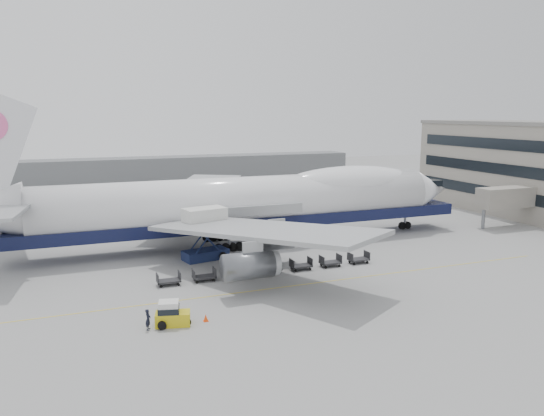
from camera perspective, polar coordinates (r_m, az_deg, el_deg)
name	(u,v)px	position (r m, az deg, el deg)	size (l,w,h in m)	color
ground	(279,269)	(59.05, 0.76, -6.54)	(260.00, 260.00, 0.00)	gray
apron_line	(301,285)	(53.79, 3.18, -8.24)	(60.00, 0.15, 0.01)	gold
hangar	(120,174)	(123.64, -15.99, 3.55)	(110.00, 8.00, 7.00)	slate
airliner	(249,202)	(68.96, -2.48, 0.70)	(67.00, 55.30, 19.98)	white
catering_truck	(205,231)	(62.42, -7.24, -2.43)	(5.56, 4.31, 6.14)	navy
baggage_tug	(171,315)	(44.55, -10.79, -11.19)	(3.05, 2.10, 2.03)	gold
ground_worker	(148,319)	(44.10, -13.19, -11.59)	(0.62, 0.41, 1.69)	black
traffic_cone	(206,318)	(45.11, -7.14, -11.65)	(0.41, 0.41, 0.61)	#FF440D
dolly_0	(169,280)	(54.43, -11.06, -7.62)	(2.30, 1.35, 1.30)	#2D2D30
dolly_1	(204,276)	(55.13, -7.32, -7.28)	(2.30, 1.35, 1.30)	#2D2D30
dolly_2	(238,272)	(56.06, -3.70, -6.91)	(2.30, 1.35, 1.30)	#2D2D30
dolly_3	(270,269)	(57.21, -0.21, -6.54)	(2.30, 1.35, 1.30)	#2D2D30
dolly_4	(301,265)	(58.56, 3.12, -6.16)	(2.30, 1.35, 1.30)	#2D2D30
dolly_5	(330,262)	(60.10, 6.29, -5.77)	(2.30, 1.35, 1.30)	#2D2D30
dolly_6	(359,259)	(61.82, 9.29, -5.39)	(2.30, 1.35, 1.30)	#2D2D30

